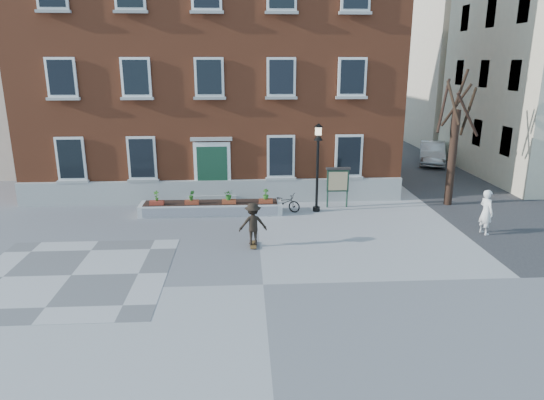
{
  "coord_description": "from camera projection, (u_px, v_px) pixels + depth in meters",
  "views": [
    {
      "loc": [
        -0.51,
        -13.31,
        6.47
      ],
      "look_at": [
        0.5,
        4.0,
        1.5
      ],
      "focal_mm": 32.0,
      "sensor_mm": 36.0,
      "label": 1
    }
  ],
  "objects": [
    {
      "name": "planter_assembly",
      "position": [
        211.0,
        207.0,
        21.27
      ],
      "size": [
        6.2,
        1.12,
        1.15
      ],
      "color": "silver",
      "rests_on": "ground"
    },
    {
      "name": "side_street",
      "position": [
        517.0,
        53.0,
        32.64
      ],
      "size": [
        15.2,
        36.0,
        14.5
      ],
      "color": "#38383A",
      "rests_on": "ground"
    },
    {
      "name": "bicycle",
      "position": [
        284.0,
        202.0,
        21.66
      ],
      "size": [
        1.64,
        1.22,
        0.82
      ],
      "primitive_type": "imported",
      "rotation": [
        0.0,
        0.0,
        1.08
      ],
      "color": "black",
      "rests_on": "ground"
    },
    {
      "name": "brick_building",
      "position": [
        215.0,
        65.0,
        26.15
      ],
      "size": [
        18.4,
        10.85,
        12.6
      ],
      "color": "brown",
      "rests_on": "ground"
    },
    {
      "name": "bare_tree",
      "position": [
        454.0,
        146.0,
        22.0
      ],
      "size": [
        1.83,
        1.83,
        6.16
      ],
      "color": "#311F16",
      "rests_on": "ground"
    },
    {
      "name": "parked_car",
      "position": [
        432.0,
        153.0,
        31.63
      ],
      "size": [
        2.86,
        4.59,
        1.43
      ],
      "primitive_type": "imported",
      "rotation": [
        0.0,
        0.0,
        -0.34
      ],
      "color": "#B4B6B9",
      "rests_on": "ground"
    },
    {
      "name": "skateboarder",
      "position": [
        253.0,
        224.0,
        17.39
      ],
      "size": [
        1.06,
        0.78,
        1.64
      ],
      "color": "brown",
      "rests_on": "ground"
    },
    {
      "name": "ground",
      "position": [
        263.0,
        285.0,
        14.58
      ],
      "size": [
        100.0,
        100.0,
        0.0
      ],
      "primitive_type": "plane",
      "color": "gray",
      "rests_on": "ground"
    },
    {
      "name": "lamp_post",
      "position": [
        318.0,
        155.0,
        21.04
      ],
      "size": [
        0.4,
        0.4,
        3.93
      ],
      "color": "black",
      "rests_on": "ground"
    },
    {
      "name": "checker_patch",
      "position": [
        71.0,
        275.0,
        15.21
      ],
      "size": [
        6.0,
        6.0,
        0.01
      ],
      "primitive_type": "cube",
      "color": "#595A5C",
      "rests_on": "ground"
    },
    {
      "name": "bystander",
      "position": [
        486.0,
        212.0,
        18.66
      ],
      "size": [
        0.57,
        0.73,
        1.77
      ],
      "primitive_type": "imported",
      "rotation": [
        0.0,
        0.0,
        1.82
      ],
      "color": "white",
      "rests_on": "ground"
    },
    {
      "name": "notice_board",
      "position": [
        338.0,
        181.0,
        21.98
      ],
      "size": [
        1.1,
        0.16,
        1.87
      ],
      "color": "#1A3427",
      "rests_on": "ground"
    }
  ]
}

